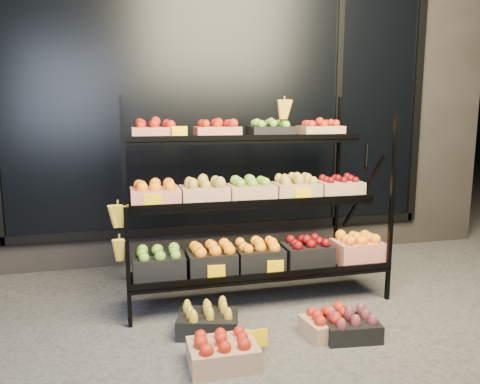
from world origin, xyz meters
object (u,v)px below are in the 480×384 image
object	(u,v)px
display_rack	(251,201)
floor_crate_midleft	(208,320)
floor_crate_left	(223,351)
floor_crate_midright	(330,322)

from	to	relation	value
display_rack	floor_crate_midleft	distance (m)	1.07
display_rack	floor_crate_midleft	xyz separation A→B (m)	(-0.49, -0.65, -0.69)
display_rack	floor_crate_left	bearing A→B (deg)	-113.89
floor_crate_left	floor_crate_midright	world-z (taller)	floor_crate_left
floor_crate_left	floor_crate_midleft	size ratio (longest dim) A/B	0.88
display_rack	floor_crate_midright	bearing A→B (deg)	-70.29
floor_crate_left	floor_crate_midright	xyz separation A→B (m)	(0.80, 0.21, -0.01)
display_rack	floor_crate_left	xyz separation A→B (m)	(-0.48, -1.09, -0.69)
display_rack	floor_crate_midleft	world-z (taller)	display_rack
floor_crate_left	floor_crate_midleft	xyz separation A→B (m)	(-0.01, 0.44, -0.00)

